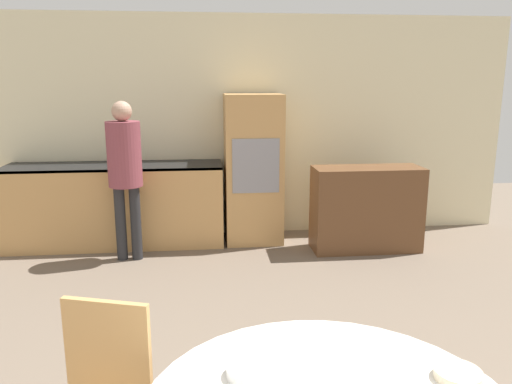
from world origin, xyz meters
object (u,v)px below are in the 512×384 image
Objects in this scene: bowl_near at (249,372)px; sideboard at (366,209)px; bowl_centre at (458,375)px; person_standing at (125,164)px; oven_unit at (253,169)px.

sideboard is at bearing 64.90° from bowl_near.
person_standing is at bearing 116.46° from bowl_centre.
bowl_near is (0.95, -3.40, -0.26)m from person_standing.
oven_unit is at bearing 20.82° from person_standing.
bowl_near is at bearing -95.98° from oven_unit.
sideboard is 3.83m from bowl_near.
oven_unit is 1.03× the size of person_standing.
sideboard is at bearing -21.19° from oven_unit.
sideboard is at bearing 1.14° from person_standing.
bowl_near is 0.99× the size of bowl_centre.
person_standing is (-2.57, -0.05, 0.56)m from sideboard.
bowl_centre is at bearing -7.50° from bowl_near.
bowl_near reaches higher than bowl_centre.
person_standing is 9.20× the size of bowl_centre.
person_standing is 3.93m from bowl_centre.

